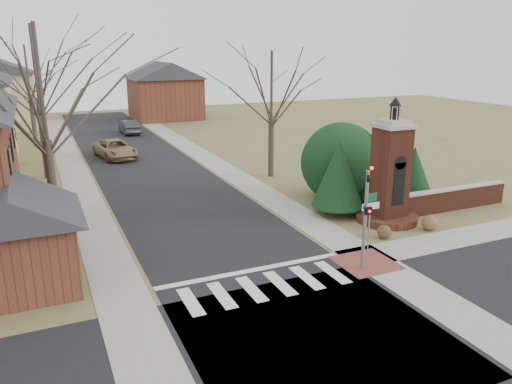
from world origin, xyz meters
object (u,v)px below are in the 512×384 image
pickup_truck (115,149)px  brick_gate_monument (389,181)px  traffic_signal_pole (366,210)px  sign_post (370,211)px  distant_car (129,127)px

pickup_truck → brick_gate_monument: bearing=-73.3°
traffic_signal_pole → sign_post: 2.02m
traffic_signal_pole → distant_car: bearing=94.1°
distant_car → sign_post: bearing=95.1°
sign_post → distant_car: bearing=96.3°
brick_gate_monument → pickup_truck: (-10.60, 21.68, -1.43)m
traffic_signal_pole → distant_car: size_ratio=1.02×
traffic_signal_pole → pickup_truck: bearing=102.7°
brick_gate_monument → sign_post: bearing=-138.6°
sign_post → brick_gate_monument: (3.41, 3.01, 0.22)m
sign_post → pickup_truck: 25.74m
brick_gate_monument → distant_car: bearing=102.6°
brick_gate_monument → pickup_truck: 24.17m
sign_post → brick_gate_monument: brick_gate_monument is taller
traffic_signal_pole → distant_car: traffic_signal_pole is taller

